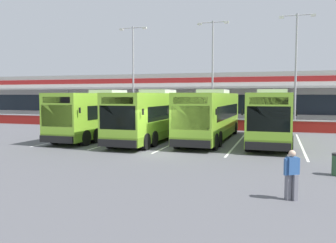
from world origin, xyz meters
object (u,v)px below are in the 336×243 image
at_px(coach_bus_right_centre, 272,117).
at_px(pedestrian_in_dark_coat, 292,173).
at_px(coach_bus_leftmost, 103,115).
at_px(coach_bus_left_centre, 154,116).
at_px(lamp_post_east, 296,64).
at_px(coach_bus_centre, 211,116).
at_px(lamp_post_centre, 213,67).
at_px(lamp_post_west, 133,69).

distance_m(coach_bus_right_centre, pedestrian_in_dark_coat, 14.26).
bearing_deg(coach_bus_leftmost, coach_bus_right_centre, 4.02).
distance_m(coach_bus_leftmost, coach_bus_left_centre, 4.53).
xyz_separation_m(coach_bus_left_centre, coach_bus_right_centre, (8.41, 1.43, 0.00)).
relative_size(coach_bus_leftmost, lamp_post_east, 1.11).
relative_size(coach_bus_leftmost, pedestrian_in_dark_coat, 7.52).
height_order(coach_bus_centre, lamp_post_east, lamp_post_east).
bearing_deg(lamp_post_centre, pedestrian_in_dark_coat, -73.93).
height_order(pedestrian_in_dark_coat, lamp_post_west, lamp_post_west).
distance_m(coach_bus_left_centre, lamp_post_east, 15.81).
bearing_deg(pedestrian_in_dark_coat, lamp_post_centre, 106.07).
xyz_separation_m(coach_bus_left_centre, lamp_post_centre, (2.21, 11.90, 4.50)).
bearing_deg(coach_bus_centre, lamp_post_centre, 99.79).
relative_size(coach_bus_right_centre, lamp_post_centre, 1.11).
bearing_deg(lamp_post_west, pedestrian_in_dark_coat, -57.02).
bearing_deg(pedestrian_in_dark_coat, lamp_post_west, 122.98).
bearing_deg(lamp_post_west, coach_bus_centre, -45.07).
bearing_deg(lamp_post_west, coach_bus_right_centre, -35.07).
bearing_deg(coach_bus_left_centre, lamp_post_centre, 79.48).
distance_m(coach_bus_left_centre, lamp_post_centre, 12.92).
distance_m(coach_bus_left_centre, coach_bus_centre, 4.23).
xyz_separation_m(coach_bus_centre, pedestrian_in_dark_coat, (5.26, -13.98, -0.91)).
distance_m(coach_bus_leftmost, lamp_post_centre, 13.95).
bearing_deg(coach_bus_right_centre, pedestrian_in_dark_coat, -86.34).
height_order(coach_bus_right_centre, lamp_post_west, lamp_post_west).
bearing_deg(coach_bus_leftmost, pedestrian_in_dark_coat, -43.92).
xyz_separation_m(coach_bus_leftmost, coach_bus_left_centre, (4.50, -0.53, 0.00)).
bearing_deg(pedestrian_in_dark_coat, coach_bus_leftmost, 136.08).
height_order(coach_bus_left_centre, coach_bus_right_centre, same).
height_order(coach_bus_leftmost, lamp_post_centre, lamp_post_centre).
height_order(coach_bus_leftmost, coach_bus_right_centre, same).
distance_m(coach_bus_right_centre, lamp_post_west, 19.19).
relative_size(coach_bus_left_centre, lamp_post_west, 1.11).
distance_m(coach_bus_right_centre, lamp_post_centre, 12.98).
height_order(coach_bus_left_centre, lamp_post_west, lamp_post_west).
height_order(coach_bus_centre, lamp_post_centre, lamp_post_centre).
distance_m(lamp_post_west, lamp_post_centre, 9.07).
distance_m(coach_bus_leftmost, lamp_post_east, 18.76).
xyz_separation_m(coach_bus_leftmost, lamp_post_east, (14.82, 10.57, 4.50)).
distance_m(pedestrian_in_dark_coat, lamp_post_west, 30.20).
relative_size(pedestrian_in_dark_coat, lamp_post_centre, 0.15).
relative_size(coach_bus_leftmost, lamp_post_centre, 1.11).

